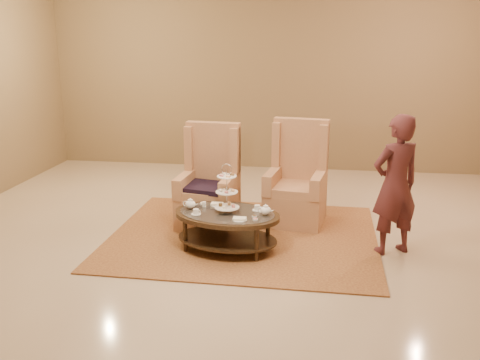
% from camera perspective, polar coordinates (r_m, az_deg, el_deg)
% --- Properties ---
extents(ground, '(8.00, 8.00, 0.00)m').
position_cam_1_polar(ground, '(6.17, -0.17, -7.58)').
color(ground, '#C6AF93').
rests_on(ground, ground).
extents(ceiling, '(8.00, 8.00, 0.02)m').
position_cam_1_polar(ceiling, '(6.17, -0.17, -7.58)').
color(ceiling, silver).
rests_on(ceiling, ground).
extents(wall_back, '(8.00, 0.04, 3.50)m').
position_cam_1_polar(wall_back, '(9.68, 3.39, 11.46)').
color(wall_back, olive).
rests_on(wall_back, ground).
extents(rug, '(3.24, 2.72, 0.02)m').
position_cam_1_polar(rug, '(6.58, 0.37, -5.99)').
color(rug, '#A8733B').
rests_on(rug, ground).
extents(tea_table, '(1.36, 1.06, 1.02)m').
position_cam_1_polar(tea_table, '(6.07, -1.40, -4.22)').
color(tea_table, black).
rests_on(tea_table, ground).
extents(armchair_left, '(0.76, 0.78, 1.31)m').
position_cam_1_polar(armchair_left, '(6.90, -3.26, -1.20)').
color(armchair_left, tan).
rests_on(armchair_left, ground).
extents(armchair_right, '(0.82, 0.84, 1.34)m').
position_cam_1_polar(armchair_right, '(7.03, 6.08, -0.89)').
color(armchair_right, tan).
rests_on(armchair_right, ground).
extents(person, '(0.69, 0.61, 1.58)m').
position_cam_1_polar(person, '(6.13, 16.24, -0.53)').
color(person, '#4F2124').
rests_on(person, ground).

